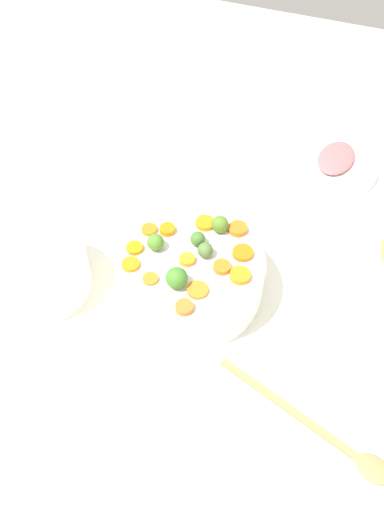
% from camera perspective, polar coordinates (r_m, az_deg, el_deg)
% --- Properties ---
extents(tabletop, '(2.40, 2.40, 0.02)m').
position_cam_1_polar(tabletop, '(1.05, 1.64, -4.92)').
color(tabletop, white).
rests_on(tabletop, ground).
extents(serving_bowl_carrots, '(0.27, 0.27, 0.10)m').
position_cam_1_polar(serving_bowl_carrots, '(1.01, -0.00, -2.12)').
color(serving_bowl_carrots, white).
rests_on(serving_bowl_carrots, tabletop).
extents(carrot_slice_0, '(0.03, 0.03, 0.01)m').
position_cam_1_polar(carrot_slice_0, '(1.02, -4.60, 2.86)').
color(carrot_slice_0, orange).
rests_on(carrot_slice_0, serving_bowl_carrots).
extents(carrot_slice_1, '(0.04, 0.04, 0.01)m').
position_cam_1_polar(carrot_slice_1, '(0.96, 3.23, -1.19)').
color(carrot_slice_1, orange).
rests_on(carrot_slice_1, serving_bowl_carrots).
extents(carrot_slice_2, '(0.06, 0.06, 0.01)m').
position_cam_1_polar(carrot_slice_2, '(0.98, 5.45, 0.33)').
color(carrot_slice_2, orange).
rests_on(carrot_slice_2, serving_bowl_carrots).
extents(carrot_slice_3, '(0.05, 0.05, 0.01)m').
position_cam_1_polar(carrot_slice_3, '(1.02, 4.93, 2.92)').
color(carrot_slice_3, orange).
rests_on(carrot_slice_3, serving_bowl_carrots).
extents(carrot_slice_4, '(0.04, 0.04, 0.01)m').
position_cam_1_polar(carrot_slice_4, '(0.90, -0.84, -5.51)').
color(carrot_slice_4, orange).
rests_on(carrot_slice_4, serving_bowl_carrots).
extents(carrot_slice_5, '(0.04, 0.04, 0.01)m').
position_cam_1_polar(carrot_slice_5, '(1.02, -2.66, 2.86)').
color(carrot_slice_5, orange).
rests_on(carrot_slice_5, serving_bowl_carrots).
extents(carrot_slice_6, '(0.04, 0.04, 0.01)m').
position_cam_1_polar(carrot_slice_6, '(0.99, -6.17, 0.85)').
color(carrot_slice_6, orange).
rests_on(carrot_slice_6, serving_bowl_carrots).
extents(carrot_slice_7, '(0.05, 0.05, 0.01)m').
position_cam_1_polar(carrot_slice_7, '(0.93, 0.65, -3.66)').
color(carrot_slice_7, orange).
rests_on(carrot_slice_7, serving_bowl_carrots).
extents(carrot_slice_8, '(0.05, 0.05, 0.01)m').
position_cam_1_polar(carrot_slice_8, '(0.95, 5.25, -1.91)').
color(carrot_slice_8, orange).
rests_on(carrot_slice_8, serving_bowl_carrots).
extents(carrot_slice_9, '(0.04, 0.04, 0.01)m').
position_cam_1_polar(carrot_slice_9, '(1.03, 1.40, 3.55)').
color(carrot_slice_9, orange).
rests_on(carrot_slice_9, serving_bowl_carrots).
extents(carrot_slice_10, '(0.04, 0.04, 0.01)m').
position_cam_1_polar(carrot_slice_10, '(0.94, -4.47, -2.45)').
color(carrot_slice_10, orange).
rests_on(carrot_slice_10, serving_bowl_carrots).
extents(carrot_slice_11, '(0.04, 0.04, 0.01)m').
position_cam_1_polar(carrot_slice_11, '(0.97, -6.58, -0.90)').
color(carrot_slice_11, orange).
rests_on(carrot_slice_11, serving_bowl_carrots).
extents(carrot_slice_12, '(0.03, 0.03, 0.01)m').
position_cam_1_polar(carrot_slice_12, '(0.97, -0.48, -0.29)').
color(carrot_slice_12, orange).
rests_on(carrot_slice_12, serving_bowl_carrots).
extents(brussels_sprout_0, '(0.03, 0.03, 0.03)m').
position_cam_1_polar(brussels_sprout_0, '(0.99, 0.62, 1.85)').
color(brussels_sprout_0, '#43742F').
rests_on(brussels_sprout_0, serving_bowl_carrots).
extents(brussels_sprout_1, '(0.03, 0.03, 0.03)m').
position_cam_1_polar(brussels_sprout_1, '(1.01, 3.00, 3.42)').
color(brussels_sprout_1, '#587E27').
rests_on(brussels_sprout_1, serving_bowl_carrots).
extents(brussels_sprout_2, '(0.03, 0.03, 0.03)m').
position_cam_1_polar(brussels_sprout_2, '(0.97, 1.43, 0.64)').
color(brussels_sprout_2, '#54743B').
rests_on(brussels_sprout_2, serving_bowl_carrots).
extents(brussels_sprout_3, '(0.03, 0.03, 0.03)m').
position_cam_1_polar(brussels_sprout_3, '(0.98, -3.92, 1.48)').
color(brussels_sprout_3, '#50852B').
rests_on(brussels_sprout_3, serving_bowl_carrots).
extents(brussels_sprout_4, '(0.04, 0.04, 0.04)m').
position_cam_1_polar(brussels_sprout_4, '(0.92, -1.65, -2.37)').
color(brussels_sprout_4, '#437E2B').
rests_on(brussels_sprout_4, serving_bowl_carrots).
extents(wooden_spoon, '(0.32, 0.13, 0.01)m').
position_cam_1_polar(wooden_spoon, '(0.93, 14.61, -18.36)').
color(wooden_spoon, tan).
rests_on(wooden_spoon, tabletop).
extents(casserole_dish, '(0.19, 0.19, 0.09)m').
position_cam_1_polar(casserole_dish, '(1.06, -16.08, -1.66)').
color(casserole_dish, white).
rests_on(casserole_dish, tabletop).
extents(ham_plate, '(0.25, 0.25, 0.01)m').
position_cam_1_polar(ham_plate, '(1.34, 14.08, 9.53)').
color(ham_plate, white).
rests_on(ham_plate, tabletop).
extents(ham_slice_main, '(0.10, 0.14, 0.02)m').
position_cam_1_polar(ham_slice_main, '(1.34, 15.19, 10.12)').
color(ham_slice_main, '#D16568').
rests_on(ham_slice_main, ham_plate).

